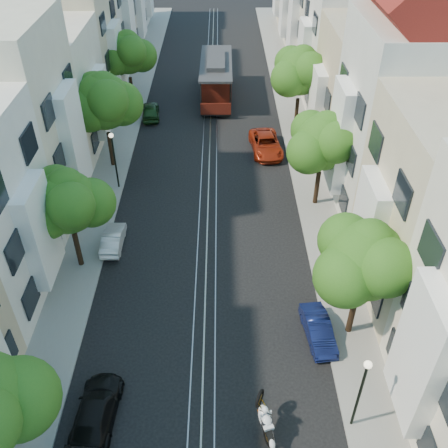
{
  "coord_description": "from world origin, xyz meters",
  "views": [
    {
      "loc": [
        0.86,
        -7.3,
        19.61
      ],
      "look_at": [
        1.04,
        14.99,
        2.2
      ],
      "focal_mm": 40.0,
      "sensor_mm": 36.0,
      "label": 1
    }
  ],
  "objects_px": {
    "lamp_east": "(362,385)",
    "parked_car_w_mid": "(113,239)",
    "tree_e_d": "(301,72)",
    "tree_w_c": "(104,103)",
    "parked_car_e_far": "(266,144)",
    "tree_w_b": "(68,204)",
    "sportbike_rider": "(265,419)",
    "tree_w_d": "(128,54)",
    "cable_car": "(216,77)",
    "tree_e_b": "(366,262)",
    "tree_e_c": "(324,143)",
    "lamp_west": "(114,153)",
    "parked_car_w_near": "(96,411)",
    "parked_car_w_far": "(151,111)",
    "parked_car_e_mid": "(318,330)"
  },
  "relations": [
    {
      "from": "tree_w_b",
      "to": "parked_car_w_near",
      "type": "bearing_deg",
      "value": -74.12
    },
    {
      "from": "lamp_east",
      "to": "parked_car_w_mid",
      "type": "height_order",
      "value": "lamp_east"
    },
    {
      "from": "parked_car_w_near",
      "to": "lamp_east",
      "type": "bearing_deg",
      "value": -178.34
    },
    {
      "from": "tree_e_c",
      "to": "parked_car_w_near",
      "type": "bearing_deg",
      "value": -126.73
    },
    {
      "from": "tree_w_c",
      "to": "parked_car_w_mid",
      "type": "relative_size",
      "value": 2.21
    },
    {
      "from": "tree_e_b",
      "to": "sportbike_rider",
      "type": "xyz_separation_m",
      "value": [
        -4.65,
        -5.24,
        -3.8
      ]
    },
    {
      "from": "parked_car_w_mid",
      "to": "parked_car_w_far",
      "type": "relative_size",
      "value": 0.87
    },
    {
      "from": "tree_e_c",
      "to": "tree_w_b",
      "type": "bearing_deg",
      "value": -157.38
    },
    {
      "from": "sportbike_rider",
      "to": "lamp_east",
      "type": "bearing_deg",
      "value": -10.11
    },
    {
      "from": "parked_car_w_mid",
      "to": "tree_e_d",
      "type": "bearing_deg",
      "value": -130.25
    },
    {
      "from": "lamp_west",
      "to": "tree_e_c",
      "type": "bearing_deg",
      "value": -8.49
    },
    {
      "from": "tree_e_d",
      "to": "lamp_east",
      "type": "bearing_deg",
      "value": -92.04
    },
    {
      "from": "parked_car_w_mid",
      "to": "parked_car_w_far",
      "type": "bearing_deg",
      "value": -91.31
    },
    {
      "from": "parked_car_e_mid",
      "to": "sportbike_rider",
      "type": "bearing_deg",
      "value": -128.36
    },
    {
      "from": "tree_w_d",
      "to": "tree_e_c",
      "type": "bearing_deg",
      "value": -48.01
    },
    {
      "from": "tree_e_b",
      "to": "tree_w_c",
      "type": "xyz_separation_m",
      "value": [
        -14.4,
        16.0,
        0.34
      ]
    },
    {
      "from": "lamp_east",
      "to": "tree_e_b",
      "type": "bearing_deg",
      "value": 79.07
    },
    {
      "from": "tree_w_b",
      "to": "sportbike_rider",
      "type": "relative_size",
      "value": 3.1
    },
    {
      "from": "parked_car_e_far",
      "to": "parked_car_w_mid",
      "type": "xyz_separation_m",
      "value": [
        -10.0,
        -11.32,
        -0.13
      ]
    },
    {
      "from": "tree_w_c",
      "to": "parked_car_e_far",
      "type": "relative_size",
      "value": 1.5
    },
    {
      "from": "tree_e_c",
      "to": "tree_w_b",
      "type": "distance_m",
      "value": 15.6
    },
    {
      "from": "tree_e_d",
      "to": "parked_car_w_mid",
      "type": "bearing_deg",
      "value": -130.14
    },
    {
      "from": "tree_w_b",
      "to": "parked_car_e_far",
      "type": "relative_size",
      "value": 1.32
    },
    {
      "from": "tree_e_c",
      "to": "tree_w_d",
      "type": "xyz_separation_m",
      "value": [
        -14.4,
        16.0,
        0.0
      ]
    },
    {
      "from": "tree_e_c",
      "to": "parked_car_w_mid",
      "type": "xyz_separation_m",
      "value": [
        -12.86,
        -4.25,
        -4.07
      ]
    },
    {
      "from": "parked_car_w_far",
      "to": "lamp_east",
      "type": "bearing_deg",
      "value": 105.32
    },
    {
      "from": "tree_w_c",
      "to": "lamp_west",
      "type": "relative_size",
      "value": 1.71
    },
    {
      "from": "lamp_west",
      "to": "parked_car_e_far",
      "type": "xyz_separation_m",
      "value": [
        10.7,
        5.05,
        -2.19
      ]
    },
    {
      "from": "parked_car_w_near",
      "to": "sportbike_rider",
      "type": "bearing_deg",
      "value": 178.55
    },
    {
      "from": "lamp_east",
      "to": "parked_car_w_mid",
      "type": "bearing_deg",
      "value": 135.43
    },
    {
      "from": "tree_w_d",
      "to": "sportbike_rider",
      "type": "relative_size",
      "value": 3.22
    },
    {
      "from": "sportbike_rider",
      "to": "parked_car_e_far",
      "type": "distance_m",
      "value": 23.38
    },
    {
      "from": "tree_w_d",
      "to": "parked_car_w_near",
      "type": "height_order",
      "value": "tree_w_d"
    },
    {
      "from": "parked_car_e_mid",
      "to": "tree_w_b",
      "type": "bearing_deg",
      "value": 150.25
    },
    {
      "from": "tree_e_c",
      "to": "lamp_east",
      "type": "height_order",
      "value": "tree_e_c"
    },
    {
      "from": "tree_e_c",
      "to": "lamp_west",
      "type": "bearing_deg",
      "value": 171.51
    },
    {
      "from": "lamp_east",
      "to": "cable_car",
      "type": "distance_m",
      "value": 33.67
    },
    {
      "from": "tree_e_c",
      "to": "lamp_west",
      "type": "distance_m",
      "value": 13.82
    },
    {
      "from": "lamp_east",
      "to": "sportbike_rider",
      "type": "relative_size",
      "value": 2.06
    },
    {
      "from": "lamp_east",
      "to": "cable_car",
      "type": "bearing_deg",
      "value": 99.92
    },
    {
      "from": "tree_e_d",
      "to": "lamp_east",
      "type": "xyz_separation_m",
      "value": [
        -0.96,
        -26.98,
        -2.02
      ]
    },
    {
      "from": "tree_e_c",
      "to": "tree_w_d",
      "type": "relative_size",
      "value": 1.0
    },
    {
      "from": "parked_car_e_mid",
      "to": "tree_w_c",
      "type": "bearing_deg",
      "value": 120.87
    },
    {
      "from": "parked_car_w_near",
      "to": "cable_car",
      "type": "bearing_deg",
      "value": -94.98
    },
    {
      "from": "tree_e_b",
      "to": "tree_w_d",
      "type": "xyz_separation_m",
      "value": [
        -14.4,
        27.0,
        -0.13
      ]
    },
    {
      "from": "tree_e_c",
      "to": "parked_car_e_far",
      "type": "xyz_separation_m",
      "value": [
        -2.86,
        7.07,
        -3.94
      ]
    },
    {
      "from": "lamp_east",
      "to": "cable_car",
      "type": "height_order",
      "value": "lamp_east"
    },
    {
      "from": "tree_w_c",
      "to": "tree_w_d",
      "type": "distance_m",
      "value": 11.01
    },
    {
      "from": "tree_e_d",
      "to": "cable_car",
      "type": "height_order",
      "value": "tree_e_d"
    },
    {
      "from": "tree_e_d",
      "to": "parked_car_e_mid",
      "type": "distance_m",
      "value": 22.79
    }
  ]
}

